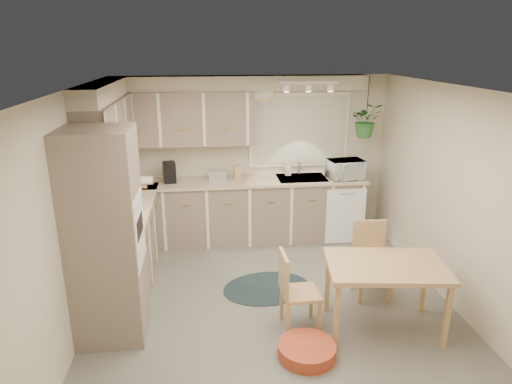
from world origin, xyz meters
TOP-DOWN VIEW (x-y plane):
  - floor at (0.00, 0.00)m, footprint 4.20×4.20m
  - ceiling at (0.00, 0.00)m, footprint 4.20×4.20m
  - wall_back at (0.00, 2.10)m, footprint 4.00×0.04m
  - wall_front at (0.00, -2.10)m, footprint 4.00×0.04m
  - wall_left at (-2.00, 0.00)m, footprint 0.04×4.20m
  - wall_right at (2.00, 0.00)m, footprint 0.04×4.20m
  - base_cab_left at (-1.70, 0.88)m, footprint 0.60×1.85m
  - base_cab_back at (-0.20, 1.80)m, footprint 3.60×0.60m
  - counter_left at (-1.69, 0.88)m, footprint 0.64×1.89m
  - counter_back at (-0.20, 1.79)m, footprint 3.64×0.64m
  - oven_stack at (-1.68, -0.38)m, footprint 0.65×0.65m
  - wall_oven_face at (-1.35, -0.38)m, footprint 0.02×0.56m
  - upper_cab_left at (-1.82, 1.00)m, footprint 0.35×2.00m
  - upper_cab_back at (-1.00, 1.93)m, footprint 2.00×0.35m
  - soffit_left at (-1.85, 1.00)m, footprint 0.30×2.00m
  - soffit_back at (-0.20, 1.95)m, footprint 3.60×0.30m
  - cooktop at (-1.68, 0.30)m, footprint 0.52×0.58m
  - range_hood at (-1.70, 0.30)m, footprint 0.40×0.60m
  - window_blinds at (0.70, 2.07)m, footprint 1.40×0.02m
  - window_frame at (0.70, 2.08)m, footprint 1.50×0.02m
  - sink at (0.70, 1.80)m, footprint 0.70×0.48m
  - dishwasher_front at (1.30, 1.49)m, footprint 0.58×0.02m
  - track_light_bar at (0.70, 1.55)m, footprint 0.80×0.04m
  - wall_clock at (0.15, 2.07)m, footprint 0.30×0.03m
  - dining_table at (1.05, -0.61)m, footprint 1.26×0.92m
  - chair_left at (0.22, -0.50)m, footprint 0.40×0.40m
  - chair_back at (1.16, 0.03)m, footprint 0.43×0.43m
  - braided_rug at (-0.02, 0.32)m, footprint 1.19×0.97m
  - pet_bed at (0.19, -0.98)m, footprint 0.63×0.63m
  - microwave at (1.32, 1.70)m, footprint 0.54×0.35m
  - soap_bottle at (0.52, 1.95)m, footprint 0.10×0.19m
  - hanging_plant at (1.58, 1.70)m, footprint 0.49×0.53m
  - coffee_maker at (-1.21, 1.80)m, footprint 0.20×0.23m
  - toaster at (-0.53, 1.82)m, footprint 0.26×0.16m
  - knife_block at (-0.24, 1.85)m, footprint 0.10×0.10m

SIDE VIEW (x-z plane):
  - floor at x=0.00m, z-range 0.00..0.00m
  - braided_rug at x=-0.02m, z-range 0.00..0.01m
  - pet_bed at x=0.19m, z-range 0.00..0.13m
  - dining_table at x=1.05m, z-range 0.00..0.73m
  - chair_left at x=0.22m, z-range 0.00..0.84m
  - dishwasher_front at x=1.30m, z-range 0.01..0.84m
  - chair_back at x=1.16m, z-range 0.00..0.87m
  - base_cab_left at x=-1.70m, z-range 0.00..0.90m
  - base_cab_back at x=-0.20m, z-range 0.00..0.90m
  - sink at x=0.70m, z-range 0.85..0.95m
  - counter_left at x=-1.69m, z-range 0.90..0.94m
  - counter_back at x=-0.20m, z-range 0.90..0.94m
  - cooktop at x=-1.68m, z-range 0.93..0.95m
  - soap_bottle at x=0.52m, z-range 0.94..1.03m
  - toaster at x=-0.53m, z-range 0.94..1.09m
  - knife_block at x=-0.24m, z-range 0.94..1.15m
  - oven_stack at x=-1.68m, z-range 0.00..2.10m
  - wall_oven_face at x=-1.35m, z-range 0.76..1.34m
  - coffee_maker at x=-1.21m, z-range 0.94..1.23m
  - microwave at x=1.32m, z-range 0.94..1.28m
  - wall_back at x=0.00m, z-range 0.00..2.40m
  - wall_front at x=0.00m, z-range 0.00..2.40m
  - wall_left at x=-2.00m, z-range 0.00..2.40m
  - wall_right at x=2.00m, z-range 0.00..2.40m
  - range_hood at x=-1.70m, z-range 1.33..1.47m
  - window_blinds at x=0.70m, z-range 1.10..2.10m
  - window_frame at x=0.70m, z-range 1.05..2.15m
  - hanging_plant at x=1.58m, z-range 1.55..1.93m
  - upper_cab_left at x=-1.82m, z-range 1.45..2.20m
  - upper_cab_back at x=-1.00m, z-range 1.45..2.20m
  - wall_clock at x=0.15m, z-range 2.03..2.33m
  - soffit_left at x=-1.85m, z-range 2.20..2.40m
  - soffit_back at x=-0.20m, z-range 2.20..2.40m
  - track_light_bar at x=0.70m, z-range 2.31..2.35m
  - ceiling at x=0.00m, z-range 2.40..2.40m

